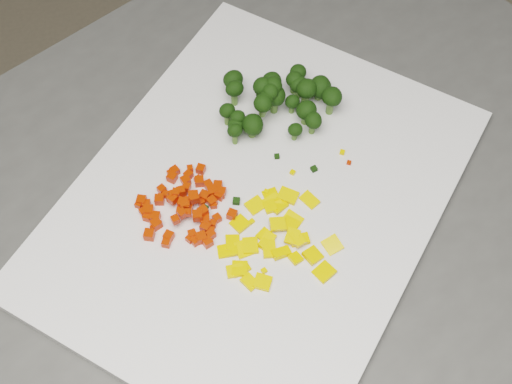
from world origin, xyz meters
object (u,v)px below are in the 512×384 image
object	(u,v)px
counter_block	(235,372)
cutting_board	(256,200)
pepper_pile	(283,241)
carrot_pile	(184,203)
broccoli_pile	(276,97)

from	to	relation	value
counter_block	cutting_board	world-z (taller)	cutting_board
counter_block	pepper_pile	bearing A→B (deg)	-26.24
counter_block	carrot_pile	world-z (taller)	carrot_pile
counter_block	broccoli_pile	xyz separation A→B (m)	(0.11, 0.14, 0.49)
counter_block	carrot_pile	distance (m)	0.48
carrot_pile	broccoli_pile	bearing A→B (deg)	33.75
cutting_board	carrot_pile	bearing A→B (deg)	173.38
cutting_board	broccoli_pile	xyz separation A→B (m)	(0.06, 0.10, 0.04)
broccoli_pile	carrot_pile	bearing A→B (deg)	-146.25
pepper_pile	broccoli_pile	bearing A→B (deg)	72.37
counter_block	carrot_pile	xyz separation A→B (m)	(-0.03, 0.05, 0.48)
pepper_pile	cutting_board	bearing A→B (deg)	96.11
counter_block	broccoli_pile	size ratio (longest dim) A/B	8.16
pepper_pile	broccoli_pile	world-z (taller)	broccoli_pile
counter_block	cutting_board	xyz separation A→B (m)	(0.05, 0.04, 0.46)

